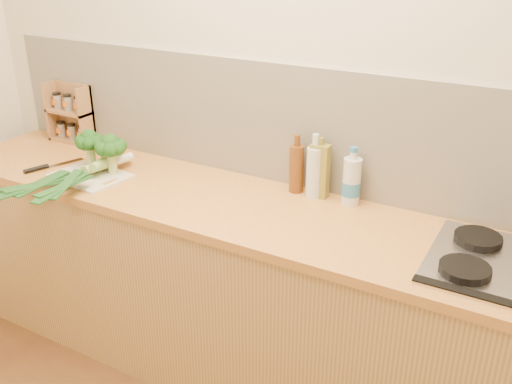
# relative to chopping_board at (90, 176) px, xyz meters

# --- Properties ---
(room_shell) EXTENTS (3.50, 3.50, 3.50)m
(room_shell) POSITION_rel_chopping_board_xyz_m (0.82, 0.39, 0.26)
(room_shell) COLOR beige
(room_shell) RESTS_ON ground
(counter) EXTENTS (3.20, 0.62, 0.90)m
(counter) POSITION_rel_chopping_board_xyz_m (0.82, 0.10, -0.45)
(counter) COLOR tan
(counter) RESTS_ON ground
(chopping_board) EXTENTS (0.37, 0.29, 0.01)m
(chopping_board) POSITION_rel_chopping_board_xyz_m (0.00, 0.00, 0.00)
(chopping_board) COLOR silver
(chopping_board) RESTS_ON counter
(broccoli_left) EXTENTS (0.14, 0.14, 0.19)m
(broccoli_left) POSITION_rel_chopping_board_xyz_m (-0.07, 0.09, 0.13)
(broccoli_left) COLOR #B0C170
(broccoli_left) RESTS_ON chopping_board
(broccoli_right) EXTENTS (0.15, 0.15, 0.19)m
(broccoli_right) POSITION_rel_chopping_board_xyz_m (0.08, 0.07, 0.13)
(broccoli_right) COLOR #B0C170
(broccoli_right) RESTS_ON chopping_board
(leek_front) EXTENTS (0.24, 0.66, 0.04)m
(leek_front) POSITION_rel_chopping_board_xyz_m (-0.02, -0.02, 0.03)
(leek_front) COLOR white
(leek_front) RESTS_ON chopping_board
(leek_mid) EXTENTS (0.21, 0.66, 0.04)m
(leek_mid) POSITION_rel_chopping_board_xyz_m (0.02, -0.05, 0.05)
(leek_mid) COLOR white
(leek_mid) RESTS_ON chopping_board
(leek_back) EXTENTS (0.17, 0.61, 0.04)m
(leek_back) POSITION_rel_chopping_board_xyz_m (0.07, -0.07, 0.06)
(leek_back) COLOR white
(leek_back) RESTS_ON chopping_board
(chefs_knife) EXTENTS (0.12, 0.29, 0.02)m
(chefs_knife) POSITION_rel_chopping_board_xyz_m (-0.27, -0.04, 0.00)
(chefs_knife) COLOR silver
(chefs_knife) RESTS_ON counter
(spice_rack) EXTENTS (0.26, 0.11, 0.32)m
(spice_rack) POSITION_rel_chopping_board_xyz_m (-0.45, 0.34, 0.13)
(spice_rack) COLOR #B1834C
(spice_rack) RESTS_ON counter
(oil_tin) EXTENTS (0.08, 0.05, 0.27)m
(oil_tin) POSITION_rel_chopping_board_xyz_m (1.02, 0.32, 0.12)
(oil_tin) COLOR olive
(oil_tin) RESTS_ON counter
(glass_bottle) EXTENTS (0.07, 0.07, 0.28)m
(glass_bottle) POSITION_rel_chopping_board_xyz_m (1.00, 0.31, 0.11)
(glass_bottle) COLOR silver
(glass_bottle) RESTS_ON counter
(amber_bottle) EXTENTS (0.06, 0.06, 0.26)m
(amber_bottle) POSITION_rel_chopping_board_xyz_m (0.91, 0.33, 0.11)
(amber_bottle) COLOR #603512
(amber_bottle) RESTS_ON counter
(water_bottle) EXTENTS (0.08, 0.08, 0.23)m
(water_bottle) POSITION_rel_chopping_board_xyz_m (1.16, 0.32, 0.09)
(water_bottle) COLOR silver
(water_bottle) RESTS_ON counter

